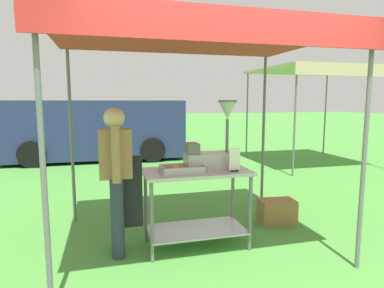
{
  "coord_description": "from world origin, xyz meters",
  "views": [
    {
      "loc": [
        -1.07,
        -2.39,
        1.68
      ],
      "look_at": [
        -0.1,
        1.29,
        1.17
      ],
      "focal_mm": 30.48,
      "sensor_mm": 36.0,
      "label": 1
    }
  ],
  "objects_px": {
    "donut_fryer": "(212,147)",
    "van_navy": "(95,129)",
    "donut_cart": "(196,193)",
    "vendor": "(116,173)",
    "neighbour_tent": "(316,72)",
    "stall_canopy": "(194,42)",
    "supply_crate": "(277,211)",
    "menu_sign": "(235,161)",
    "donut_tray": "(183,169)"
  },
  "relations": [
    {
      "from": "donut_fryer",
      "to": "van_navy",
      "type": "relative_size",
      "value": 0.16
    },
    {
      "from": "donut_cart",
      "to": "vendor",
      "type": "xyz_separation_m",
      "value": [
        -0.88,
        0.03,
        0.27
      ]
    },
    {
      "from": "neighbour_tent",
      "to": "vendor",
      "type": "bearing_deg",
      "value": -142.45
    },
    {
      "from": "stall_canopy",
      "to": "donut_fryer",
      "type": "relative_size",
      "value": 3.9
    },
    {
      "from": "vendor",
      "to": "donut_fryer",
      "type": "bearing_deg",
      "value": 3.05
    },
    {
      "from": "donut_cart",
      "to": "supply_crate",
      "type": "relative_size",
      "value": 2.34
    },
    {
      "from": "menu_sign",
      "to": "vendor",
      "type": "distance_m",
      "value": 1.3
    },
    {
      "from": "neighbour_tent",
      "to": "stall_canopy",
      "type": "bearing_deg",
      "value": -137.73
    },
    {
      "from": "donut_tray",
      "to": "menu_sign",
      "type": "bearing_deg",
      "value": -13.26
    },
    {
      "from": "neighbour_tent",
      "to": "menu_sign",
      "type": "bearing_deg",
      "value": -133.21
    },
    {
      "from": "donut_cart",
      "to": "van_navy",
      "type": "height_order",
      "value": "van_navy"
    },
    {
      "from": "supply_crate",
      "to": "van_navy",
      "type": "relative_size",
      "value": 0.1
    },
    {
      "from": "donut_cart",
      "to": "menu_sign",
      "type": "relative_size",
      "value": 4.57
    },
    {
      "from": "stall_canopy",
      "to": "donut_fryer",
      "type": "height_order",
      "value": "stall_canopy"
    },
    {
      "from": "donut_tray",
      "to": "donut_cart",
      "type": "bearing_deg",
      "value": 11.65
    },
    {
      "from": "donut_cart",
      "to": "neighbour_tent",
      "type": "distance_m",
      "value": 6.25
    },
    {
      "from": "donut_fryer",
      "to": "vendor",
      "type": "xyz_separation_m",
      "value": [
        -1.1,
        -0.06,
        -0.23
      ]
    },
    {
      "from": "stall_canopy",
      "to": "menu_sign",
      "type": "distance_m",
      "value": 1.4
    },
    {
      "from": "donut_tray",
      "to": "supply_crate",
      "type": "relative_size",
      "value": 0.92
    },
    {
      "from": "donut_cart",
      "to": "vendor",
      "type": "relative_size",
      "value": 0.75
    },
    {
      "from": "donut_cart",
      "to": "menu_sign",
      "type": "xyz_separation_m",
      "value": [
        0.39,
        -0.17,
        0.38
      ]
    },
    {
      "from": "donut_tray",
      "to": "neighbour_tent",
      "type": "relative_size",
      "value": 0.17
    },
    {
      "from": "supply_crate",
      "to": "donut_cart",
      "type": "bearing_deg",
      "value": -161.64
    },
    {
      "from": "stall_canopy",
      "to": "vendor",
      "type": "xyz_separation_m",
      "value": [
        -0.88,
        -0.06,
        -1.42
      ]
    },
    {
      "from": "stall_canopy",
      "to": "donut_cart",
      "type": "relative_size",
      "value": 2.56
    },
    {
      "from": "vendor",
      "to": "neighbour_tent",
      "type": "relative_size",
      "value": 0.56
    },
    {
      "from": "stall_canopy",
      "to": "supply_crate",
      "type": "bearing_deg",
      "value": 14.3
    },
    {
      "from": "van_navy",
      "to": "neighbour_tent",
      "type": "xyz_separation_m",
      "value": [
        5.67,
        -2.26,
        1.55
      ]
    },
    {
      "from": "menu_sign",
      "to": "stall_canopy",
      "type": "bearing_deg",
      "value": 146.08
    },
    {
      "from": "donut_fryer",
      "to": "supply_crate",
      "type": "xyz_separation_m",
      "value": [
        1.06,
        0.33,
        -0.98
      ]
    },
    {
      "from": "stall_canopy",
      "to": "vendor",
      "type": "height_order",
      "value": "stall_canopy"
    },
    {
      "from": "donut_cart",
      "to": "menu_sign",
      "type": "distance_m",
      "value": 0.57
    },
    {
      "from": "supply_crate",
      "to": "neighbour_tent",
      "type": "distance_m",
      "value": 5.31
    },
    {
      "from": "donut_cart",
      "to": "donut_fryer",
      "type": "height_order",
      "value": "donut_fryer"
    },
    {
      "from": "donut_tray",
      "to": "menu_sign",
      "type": "height_order",
      "value": "menu_sign"
    },
    {
      "from": "supply_crate",
      "to": "donut_tray",
      "type": "bearing_deg",
      "value": -162.39
    },
    {
      "from": "donut_tray",
      "to": "stall_canopy",
      "type": "bearing_deg",
      "value": 38.62
    },
    {
      "from": "stall_canopy",
      "to": "donut_fryer",
      "type": "bearing_deg",
      "value": -1.66
    },
    {
      "from": "donut_cart",
      "to": "van_navy",
      "type": "distance_m",
      "value": 6.47
    },
    {
      "from": "stall_canopy",
      "to": "van_navy",
      "type": "height_order",
      "value": "stall_canopy"
    },
    {
      "from": "donut_cart",
      "to": "menu_sign",
      "type": "bearing_deg",
      "value": -22.89
    },
    {
      "from": "donut_tray",
      "to": "menu_sign",
      "type": "distance_m",
      "value": 0.58
    },
    {
      "from": "donut_tray",
      "to": "vendor",
      "type": "bearing_deg",
      "value": 174.61
    },
    {
      "from": "menu_sign",
      "to": "van_navy",
      "type": "relative_size",
      "value": 0.05
    },
    {
      "from": "donut_fryer",
      "to": "vendor",
      "type": "distance_m",
      "value": 1.12
    },
    {
      "from": "menu_sign",
      "to": "supply_crate",
      "type": "relative_size",
      "value": 0.51
    },
    {
      "from": "stall_canopy",
      "to": "donut_tray",
      "type": "relative_size",
      "value": 6.48
    },
    {
      "from": "stall_canopy",
      "to": "donut_fryer",
      "type": "xyz_separation_m",
      "value": [
        0.21,
        -0.01,
        -1.19
      ]
    },
    {
      "from": "van_navy",
      "to": "donut_tray",
      "type": "bearing_deg",
      "value": -79.98
    },
    {
      "from": "menu_sign",
      "to": "neighbour_tent",
      "type": "bearing_deg",
      "value": 46.79
    }
  ]
}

